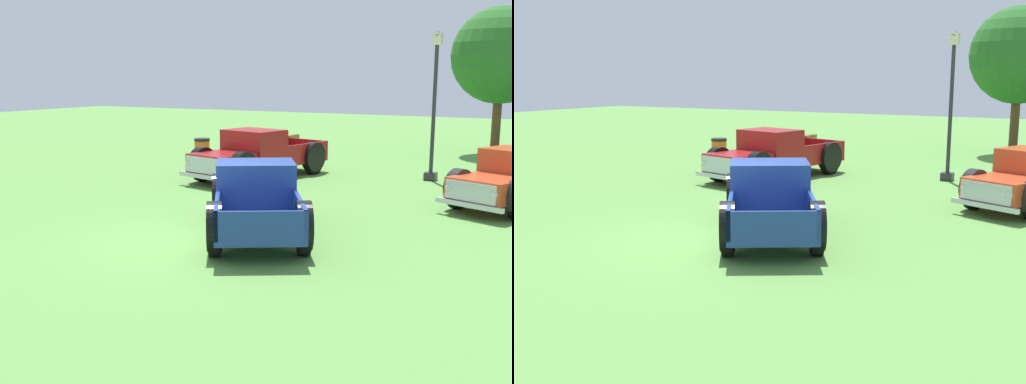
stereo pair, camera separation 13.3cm
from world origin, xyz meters
TOP-DOWN VIEW (x-y plane):
  - ground_plane at (0.00, 0.00)m, footprint 80.00×80.00m
  - pickup_truck_foreground at (0.49, 1.30)m, footprint 4.02×5.09m
  - pickup_truck_behind_left at (-2.87, 7.10)m, footprint 2.96×5.44m
  - lamp_post_near at (2.16, 9.67)m, footprint 0.36×0.36m
  - picnic_table at (-5.56, 13.76)m, footprint 1.82×1.50m
  - trash_can at (-6.29, 9.28)m, footprint 0.59×0.59m
  - oak_tree_east at (2.87, 17.41)m, footprint 3.92×3.92m

SIDE VIEW (x-z plane):
  - ground_plane at x=0.00m, z-range 0.00..0.00m
  - trash_can at x=-6.29m, z-range 0.00..0.95m
  - picnic_table at x=-5.56m, z-range 0.10..0.88m
  - pickup_truck_foreground at x=0.49m, z-range -0.03..1.47m
  - pickup_truck_behind_left at x=-2.87m, z-range -0.04..1.54m
  - lamp_post_near at x=2.16m, z-range 0.11..4.73m
  - oak_tree_east at x=2.87m, z-range 1.03..7.06m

